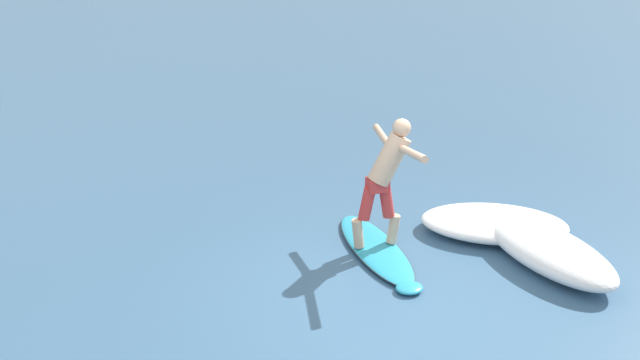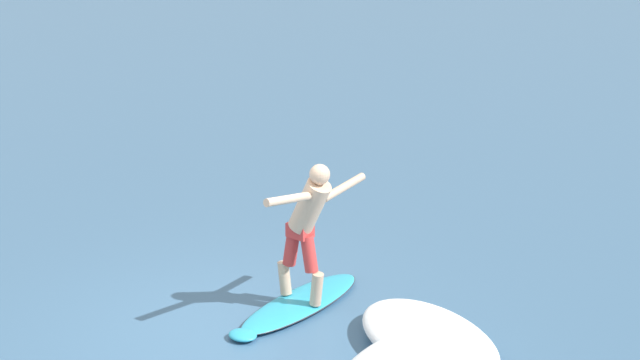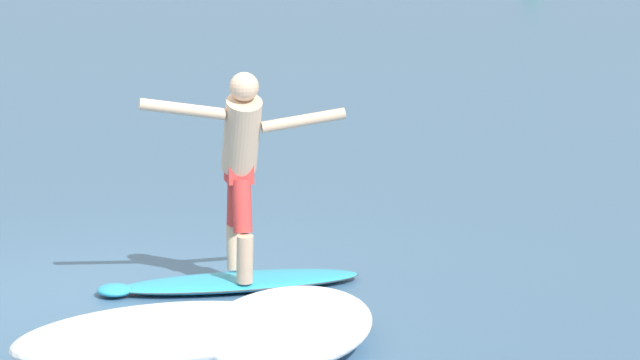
{
  "view_description": "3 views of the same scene",
  "coord_description": "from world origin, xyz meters",
  "views": [
    {
      "loc": [
        -4.99,
        -3.45,
        3.95
      ],
      "look_at": [
        0.84,
        1.88,
        0.65
      ],
      "focal_mm": 35.0,
      "sensor_mm": 36.0,
      "label": 1
    },
    {
      "loc": [
        2.41,
        -10.1,
        5.25
      ],
      "look_at": [
        0.68,
        2.68,
        0.89
      ],
      "focal_mm": 60.0,
      "sensor_mm": 36.0,
      "label": 2
    },
    {
      "loc": [
        9.47,
        -7.02,
        3.0
      ],
      "look_at": [
        0.53,
        1.88,
        0.71
      ],
      "focal_mm": 85.0,
      "sensor_mm": 36.0,
      "label": 3
    }
  ],
  "objects": [
    {
      "name": "ground_plane",
      "position": [
        0.0,
        0.0,
        0.0
      ],
      "size": [
        200.0,
        200.0,
        0.0
      ],
      "primitive_type": "plane",
      "color": "#3C6284"
    },
    {
      "name": "surfboard",
      "position": [
        0.69,
        0.77,
        0.05
      ],
      "size": [
        1.49,
        2.08,
        0.23
      ],
      "color": "#2B9FC0",
      "rests_on": "ground"
    },
    {
      "name": "surfer",
      "position": [
        0.81,
        0.74,
        1.08
      ],
      "size": [
        0.99,
        1.4,
        1.67
      ],
      "color": "#D2AC8C",
      "rests_on": "surfboard"
    },
    {
      "name": "wave_foam_at_nose",
      "position": [
        2.19,
        -0.09,
        0.15
      ],
      "size": [
        2.05,
        2.26,
        0.31
      ],
      "color": "white",
      "rests_on": "ground"
    }
  ]
}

